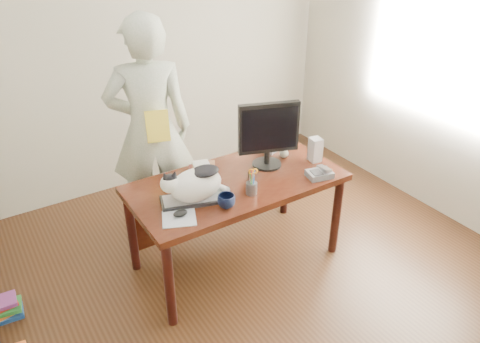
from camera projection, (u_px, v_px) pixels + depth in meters
name	position (u px, v px, depth m)	size (l,w,h in m)	color
room	(290.00, 136.00, 2.76)	(4.50, 4.50, 4.50)	black
desk	(231.00, 192.00, 3.63)	(1.60, 0.80, 0.75)	black
keyboard	(197.00, 199.00, 3.25)	(0.53, 0.33, 0.03)	black
cat	(194.00, 184.00, 3.18)	(0.49, 0.33, 0.28)	white
monitor	(269.00, 132.00, 3.54)	(0.46, 0.29, 0.53)	black
pen_cup	(252.00, 187.00, 3.31)	(0.10, 0.10, 0.20)	gray
mousepad	(179.00, 218.00, 3.06)	(0.28, 0.27, 0.00)	silver
mouse	(180.00, 213.00, 3.08)	(0.12, 0.10, 0.04)	black
coffee_mug	(226.00, 201.00, 3.16)	(0.12, 0.12, 0.10)	black
phone	(320.00, 173.00, 3.53)	(0.21, 0.17, 0.09)	slate
speaker	(315.00, 150.00, 3.73)	(0.10, 0.11, 0.19)	#A9A9AC
baseball	(284.00, 153.00, 3.80)	(0.07, 0.07, 0.07)	beige
book_stack	(203.00, 167.00, 3.60)	(0.23, 0.21, 0.07)	#4D1614
calculator	(266.00, 146.00, 3.93)	(0.22, 0.24, 0.06)	slate
person	(150.00, 131.00, 3.81)	(0.69, 0.45, 1.89)	white
held_book	(158.00, 126.00, 3.63)	(0.20, 0.15, 0.25)	yellow
book_pile_b	(3.00, 309.00, 3.28)	(0.26, 0.20, 0.15)	#1A4BA0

